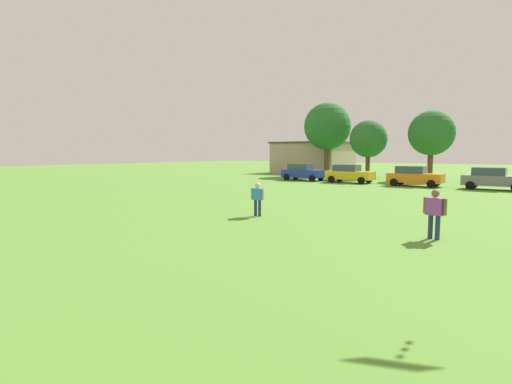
{
  "coord_description": "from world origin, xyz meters",
  "views": [
    {
      "loc": [
        9.51,
        1.88,
        2.82
      ],
      "look_at": [
        2.67,
        11.17,
        1.68
      ],
      "focal_mm": 28.23,
      "sensor_mm": 36.0,
      "label": 1
    }
  ],
  "objects_px": {
    "parked_car_orange_2": "(414,176)",
    "tree_far_left": "(327,127)",
    "parked_car_yellow_1": "(349,174)",
    "bystander_near_trees": "(258,196)",
    "tree_center": "(368,139)",
    "parked_car_blue_0": "(303,172)",
    "tree_far_right": "(431,133)",
    "parked_car_gray_3": "(493,178)",
    "adult_bystander": "(435,210)"
  },
  "relations": [
    {
      "from": "tree_far_left",
      "to": "tree_far_right",
      "type": "xyz_separation_m",
      "value": [
        12.18,
        -1.26,
        -1.19
      ]
    },
    {
      "from": "parked_car_yellow_1",
      "to": "parked_car_orange_2",
      "type": "bearing_deg",
      "value": -4.95
    },
    {
      "from": "parked_car_blue_0",
      "to": "parked_car_gray_3",
      "type": "distance_m",
      "value": 16.74
    },
    {
      "from": "parked_car_gray_3",
      "to": "adult_bystander",
      "type": "bearing_deg",
      "value": -88.45
    },
    {
      "from": "adult_bystander",
      "to": "parked_car_gray_3",
      "type": "relative_size",
      "value": 0.38
    },
    {
      "from": "parked_car_yellow_1",
      "to": "tree_far_left",
      "type": "xyz_separation_m",
      "value": [
        -6.97,
        9.38,
        5.08
      ]
    },
    {
      "from": "bystander_near_trees",
      "to": "parked_car_gray_3",
      "type": "xyz_separation_m",
      "value": [
        6.87,
        20.8,
        -0.03
      ]
    },
    {
      "from": "tree_far_right",
      "to": "parked_car_orange_2",
      "type": "bearing_deg",
      "value": -84.87
    },
    {
      "from": "parked_car_yellow_1",
      "to": "tree_far_right",
      "type": "relative_size",
      "value": 0.61
    },
    {
      "from": "tree_center",
      "to": "bystander_near_trees",
      "type": "bearing_deg",
      "value": -78.26
    },
    {
      "from": "bystander_near_trees",
      "to": "tree_far_right",
      "type": "bearing_deg",
      "value": 87.29
    },
    {
      "from": "bystander_near_trees",
      "to": "tree_center",
      "type": "height_order",
      "value": "tree_center"
    },
    {
      "from": "tree_far_left",
      "to": "parked_car_orange_2",
      "type": "bearing_deg",
      "value": -37.38
    },
    {
      "from": "parked_car_blue_0",
      "to": "tree_far_right",
      "type": "relative_size",
      "value": 0.61
    },
    {
      "from": "tree_center",
      "to": "tree_far_right",
      "type": "height_order",
      "value": "tree_far_right"
    },
    {
      "from": "parked_car_orange_2",
      "to": "parked_car_blue_0",
      "type": "bearing_deg",
      "value": 176.14
    },
    {
      "from": "parked_car_gray_3",
      "to": "tree_far_left",
      "type": "height_order",
      "value": "tree_far_left"
    },
    {
      "from": "parked_car_gray_3",
      "to": "tree_far_right",
      "type": "relative_size",
      "value": 0.61
    },
    {
      "from": "parked_car_gray_3",
      "to": "tree_center",
      "type": "distance_m",
      "value": 15.54
    },
    {
      "from": "tree_far_left",
      "to": "tree_center",
      "type": "distance_m",
      "value": 6.2
    },
    {
      "from": "bystander_near_trees",
      "to": "tree_center",
      "type": "bearing_deg",
      "value": 99.87
    },
    {
      "from": "bystander_near_trees",
      "to": "tree_far_right",
      "type": "distance_m",
      "value": 29.43
    },
    {
      "from": "parked_car_yellow_1",
      "to": "tree_center",
      "type": "distance_m",
      "value": 8.58
    },
    {
      "from": "parked_car_gray_3",
      "to": "tree_far_left",
      "type": "distance_m",
      "value": 21.57
    },
    {
      "from": "parked_car_yellow_1",
      "to": "bystander_near_trees",
      "type": "bearing_deg",
      "value": -77.21
    },
    {
      "from": "parked_car_blue_0",
      "to": "parked_car_orange_2",
      "type": "relative_size",
      "value": 1.0
    },
    {
      "from": "bystander_near_trees",
      "to": "parked_car_orange_2",
      "type": "relative_size",
      "value": 0.35
    },
    {
      "from": "parked_car_blue_0",
      "to": "parked_car_yellow_1",
      "type": "bearing_deg",
      "value": -2.58
    },
    {
      "from": "parked_car_orange_2",
      "to": "tree_far_right",
      "type": "distance_m",
      "value": 9.5
    },
    {
      "from": "parked_car_blue_0",
      "to": "bystander_near_trees",
      "type": "bearing_deg",
      "value": -65.14
    },
    {
      "from": "adult_bystander",
      "to": "tree_center",
      "type": "distance_m",
      "value": 32.37
    },
    {
      "from": "parked_car_orange_2",
      "to": "bystander_near_trees",
      "type": "bearing_deg",
      "value": -93.35
    },
    {
      "from": "adult_bystander",
      "to": "bystander_near_trees",
      "type": "xyz_separation_m",
      "value": [
        -7.44,
        0.44,
        -0.08
      ]
    },
    {
      "from": "parked_car_blue_0",
      "to": "tree_center",
      "type": "relative_size",
      "value": 0.68
    },
    {
      "from": "parked_car_yellow_1",
      "to": "parked_car_gray_3",
      "type": "xyz_separation_m",
      "value": [
        11.65,
        -0.25,
        0.0
      ]
    },
    {
      "from": "parked_car_orange_2",
      "to": "tree_far_left",
      "type": "bearing_deg",
      "value": 142.62
    },
    {
      "from": "parked_car_yellow_1",
      "to": "tree_far_left",
      "type": "bearing_deg",
      "value": 126.63
    },
    {
      "from": "bystander_near_trees",
      "to": "tree_far_right",
      "type": "height_order",
      "value": "tree_far_right"
    },
    {
      "from": "bystander_near_trees",
      "to": "tree_center",
      "type": "distance_m",
      "value": 29.63
    },
    {
      "from": "adult_bystander",
      "to": "tree_far_left",
      "type": "relative_size",
      "value": 0.18
    },
    {
      "from": "bystander_near_trees",
      "to": "parked_car_orange_2",
      "type": "xyz_separation_m",
      "value": [
        1.2,
        20.53,
        -0.03
      ]
    },
    {
      "from": "adult_bystander",
      "to": "parked_car_yellow_1",
      "type": "distance_m",
      "value": 24.72
    },
    {
      "from": "parked_car_orange_2",
      "to": "tree_far_right",
      "type": "xyz_separation_m",
      "value": [
        -0.78,
        8.64,
        3.88
      ]
    },
    {
      "from": "bystander_near_trees",
      "to": "parked_car_orange_2",
      "type": "height_order",
      "value": "parked_car_orange_2"
    },
    {
      "from": "adult_bystander",
      "to": "tree_far_right",
      "type": "xyz_separation_m",
      "value": [
        -7.02,
        29.61,
        3.77
      ]
    },
    {
      "from": "parked_car_yellow_1",
      "to": "parked_car_gray_3",
      "type": "bearing_deg",
      "value": -1.24
    },
    {
      "from": "adult_bystander",
      "to": "parked_car_blue_0",
      "type": "height_order",
      "value": "parked_car_blue_0"
    },
    {
      "from": "parked_car_orange_2",
      "to": "parked_car_gray_3",
      "type": "xyz_separation_m",
      "value": [
        5.67,
        0.27,
        0.0
      ]
    },
    {
      "from": "tree_center",
      "to": "tree_far_left",
      "type": "bearing_deg",
      "value": 164.45
    },
    {
      "from": "parked_car_blue_0",
      "to": "adult_bystander",
      "type": "bearing_deg",
      "value": -51.45
    }
  ]
}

